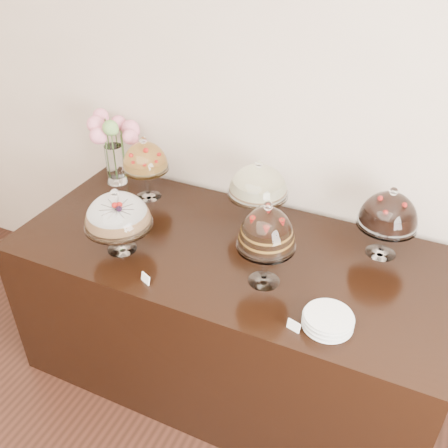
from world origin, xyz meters
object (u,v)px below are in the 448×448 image
at_px(cake_stand_sugar_sponge, 117,213).
at_px(flower_vase, 113,139).
at_px(plate_stack, 328,321).
at_px(display_counter, 228,313).
at_px(cake_stand_choco_layer, 267,232).
at_px(cake_stand_dark_choco, 389,213).
at_px(cake_stand_cheesecake, 258,183).
at_px(cake_stand_fruit_tart, 145,159).

bearing_deg(cake_stand_sugar_sponge, flower_vase, 126.30).
distance_m(cake_stand_sugar_sponge, plate_stack, 1.10).
bearing_deg(display_counter, plate_stack, -27.98).
xyz_separation_m(cake_stand_choco_layer, flower_vase, (-1.17, 0.51, 0.00)).
distance_m(cake_stand_sugar_sponge, cake_stand_dark_choco, 1.30).
bearing_deg(cake_stand_cheesecake, cake_stand_fruit_tart, -179.53).
relative_size(cake_stand_choco_layer, plate_stack, 2.08).
height_order(cake_stand_cheesecake, flower_vase, flower_vase).
xyz_separation_m(cake_stand_choco_layer, cake_stand_fruit_tart, (-0.90, 0.43, -0.03)).
bearing_deg(cake_stand_cheesecake, plate_stack, -47.03).
distance_m(cake_stand_sugar_sponge, cake_stand_cheesecake, 0.73).
bearing_deg(flower_vase, cake_stand_sugar_sponge, -53.70).
relative_size(cake_stand_dark_choco, cake_stand_fruit_tart, 0.99).
bearing_deg(flower_vase, plate_stack, -23.94).
height_order(cake_stand_sugar_sponge, cake_stand_fruit_tart, cake_stand_fruit_tart).
bearing_deg(cake_stand_fruit_tart, plate_stack, -25.42).
height_order(cake_stand_sugar_sponge, cake_stand_choco_layer, cake_stand_choco_layer).
height_order(cake_stand_choco_layer, cake_stand_dark_choco, cake_stand_choco_layer).
height_order(cake_stand_dark_choco, plate_stack, cake_stand_dark_choco).
bearing_deg(display_counter, cake_stand_cheesecake, 81.03).
height_order(cake_stand_fruit_tart, plate_stack, cake_stand_fruit_tart).
relative_size(cake_stand_choco_layer, cake_stand_fruit_tart, 1.13).
height_order(display_counter, cake_stand_choco_layer, cake_stand_choco_layer).
bearing_deg(cake_stand_dark_choco, display_counter, -157.88).
bearing_deg(display_counter, cake_stand_choco_layer, -32.02).
relative_size(cake_stand_cheesecake, cake_stand_dark_choco, 1.01).
bearing_deg(cake_stand_dark_choco, cake_stand_sugar_sponge, -156.70).
bearing_deg(plate_stack, cake_stand_choco_layer, 155.23).
height_order(cake_stand_choco_layer, plate_stack, cake_stand_choco_layer).
bearing_deg(cake_stand_sugar_sponge, cake_stand_dark_choco, 23.30).
xyz_separation_m(cake_stand_choco_layer, plate_stack, (0.34, -0.16, -0.25)).
distance_m(display_counter, cake_stand_choco_layer, 0.79).
distance_m(display_counter, plate_stack, 0.83).
height_order(flower_vase, plate_stack, flower_vase).
height_order(display_counter, cake_stand_cheesecake, cake_stand_cheesecake).
xyz_separation_m(cake_stand_fruit_tart, plate_stack, (1.24, -0.59, -0.21)).
bearing_deg(flower_vase, cake_stand_dark_choco, -2.31).
distance_m(cake_stand_choco_layer, cake_stand_dark_choco, 0.64).
bearing_deg(cake_stand_dark_choco, cake_stand_cheesecake, -179.14).
bearing_deg(cake_stand_sugar_sponge, cake_stand_fruit_tart, 107.35).
bearing_deg(display_counter, cake_stand_sugar_sponge, -155.02).
xyz_separation_m(flower_vase, plate_stack, (1.51, -0.67, -0.25)).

